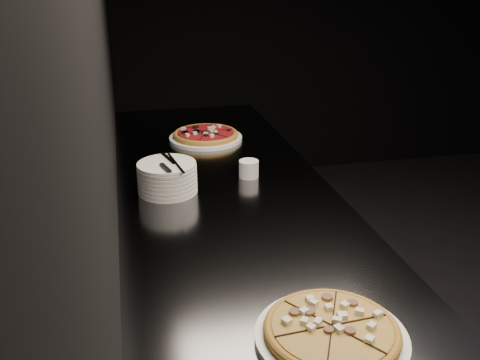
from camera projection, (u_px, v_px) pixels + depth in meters
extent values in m
cube|color=black|center=(103.00, 58.00, 1.54)|extent=(0.02, 5.00, 2.80)
cube|color=#56575D|center=(231.00, 314.00, 1.97)|extent=(0.70, 2.40, 0.90)
cube|color=#56575D|center=(230.00, 201.00, 1.80)|extent=(0.74, 2.44, 0.02)
cylinder|color=white|center=(331.00, 337.00, 1.12)|extent=(0.32, 0.32, 0.02)
cylinder|color=#B98B37|center=(332.00, 332.00, 1.11)|extent=(0.30, 0.30, 0.01)
torus|color=#B98B37|center=(332.00, 330.00, 1.11)|extent=(0.31, 0.31, 0.02)
cylinder|color=#F3C851|center=(332.00, 328.00, 1.11)|extent=(0.27, 0.27, 0.01)
cylinder|color=white|center=(206.00, 138.00, 2.38)|extent=(0.32, 0.32, 0.02)
cylinder|color=#B98B37|center=(206.00, 135.00, 2.37)|extent=(0.32, 0.32, 0.01)
torus|color=#B98B37|center=(206.00, 134.00, 2.37)|extent=(0.33, 0.33, 0.02)
cylinder|color=maroon|center=(206.00, 133.00, 2.37)|extent=(0.28, 0.28, 0.01)
cylinder|color=white|center=(168.00, 189.00, 1.84)|extent=(0.20, 0.20, 0.02)
cylinder|color=white|center=(168.00, 185.00, 1.84)|extent=(0.20, 0.20, 0.02)
cylinder|color=white|center=(167.00, 181.00, 1.83)|extent=(0.20, 0.20, 0.02)
cylinder|color=white|center=(167.00, 177.00, 1.83)|extent=(0.20, 0.20, 0.02)
cylinder|color=white|center=(167.00, 173.00, 1.82)|extent=(0.20, 0.20, 0.02)
cylinder|color=white|center=(167.00, 169.00, 1.81)|extent=(0.20, 0.20, 0.02)
cylinder|color=white|center=(167.00, 165.00, 1.81)|extent=(0.20, 0.20, 0.02)
cube|color=silver|center=(168.00, 158.00, 1.84)|extent=(0.05, 0.13, 0.00)
cube|color=black|center=(166.00, 168.00, 1.75)|extent=(0.03, 0.08, 0.01)
cube|color=silver|center=(176.00, 163.00, 1.80)|extent=(0.02, 0.20, 0.00)
cylinder|color=silver|center=(249.00, 169.00, 1.96)|extent=(0.07, 0.07, 0.06)
cylinder|color=black|center=(249.00, 163.00, 1.95)|extent=(0.06, 0.06, 0.01)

